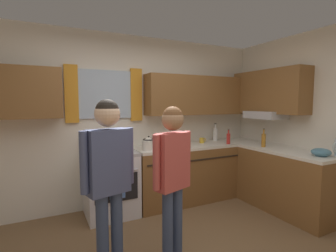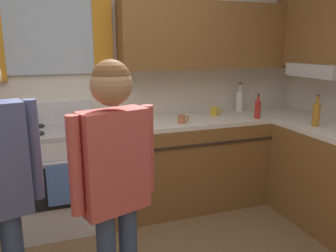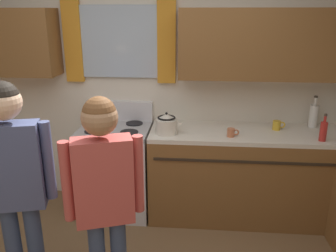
{
  "view_description": "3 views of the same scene",
  "coord_description": "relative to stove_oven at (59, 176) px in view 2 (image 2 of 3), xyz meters",
  "views": [
    {
      "loc": [
        -1.16,
        -1.91,
        1.57
      ],
      "look_at": [
        0.2,
        0.81,
        1.3
      ],
      "focal_mm": 27.04,
      "sensor_mm": 36.0,
      "label": 1
    },
    {
      "loc": [
        -0.36,
        -1.46,
        1.6
      ],
      "look_at": [
        0.36,
        0.56,
        1.09
      ],
      "focal_mm": 36.07,
      "sensor_mm": 36.0,
      "label": 2
    },
    {
      "loc": [
        0.47,
        -1.65,
        1.98
      ],
      "look_at": [
        0.27,
        0.66,
        1.22
      ],
      "focal_mm": 37.28,
      "sensor_mm": 36.0,
      "label": 3
    }
  ],
  "objects": [
    {
      "name": "bottle_oil_amber",
      "position": [
        2.2,
        -0.67,
        0.54
      ],
      "size": [
        0.06,
        0.06,
        0.29
      ],
      "color": "#B27223",
      "rests_on": "kitchen_counter_run"
    },
    {
      "name": "adult_in_plaid",
      "position": [
        0.26,
        -1.37,
        0.5
      ],
      "size": [
        0.46,
        0.25,
        1.54
      ],
      "color": "#38476B",
      "rests_on": "ground"
    },
    {
      "name": "cup_terracotta",
      "position": [
        1.12,
        -0.17,
        0.47
      ],
      "size": [
        0.11,
        0.07,
        0.08
      ],
      "color": "#B76642",
      "rests_on": "kitchen_counter_run"
    },
    {
      "name": "mug_mustard_yellow",
      "position": [
        1.57,
        0.07,
        0.48
      ],
      "size": [
        0.12,
        0.08,
        0.09
      ],
      "color": "gold",
      "rests_on": "kitchen_counter_run"
    },
    {
      "name": "kitchen_counter_run",
      "position": [
        1.81,
        -0.39,
        -0.02
      ],
      "size": [
        2.27,
        2.01,
        0.9
      ],
      "color": "brown",
      "rests_on": "ground"
    },
    {
      "name": "back_wall_unit",
      "position": [
        0.37,
        0.28,
        0.98
      ],
      "size": [
        4.6,
        0.42,
        2.6
      ],
      "color": "silver",
      "rests_on": "ground"
    },
    {
      "name": "stovetop_kettle",
      "position": [
        0.53,
        -0.13,
        0.53
      ],
      "size": [
        0.27,
        0.2,
        0.21
      ],
      "color": "silver",
      "rests_on": "kitchen_counter_run"
    },
    {
      "name": "bottle_sauce_red",
      "position": [
        1.91,
        -0.21,
        0.53
      ],
      "size": [
        0.06,
        0.06,
        0.25
      ],
      "color": "red",
      "rests_on": "kitchen_counter_run"
    },
    {
      "name": "stove_oven",
      "position": [
        0.0,
        0.0,
        0.0
      ],
      "size": [
        0.68,
        0.67,
        1.1
      ],
      "color": "silver",
      "rests_on": "ground"
    },
    {
      "name": "bottle_milk_white",
      "position": [
        1.94,
        0.19,
        0.55
      ],
      "size": [
        0.08,
        0.08,
        0.31
      ],
      "color": "white",
      "rests_on": "kitchen_counter_run"
    }
  ]
}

